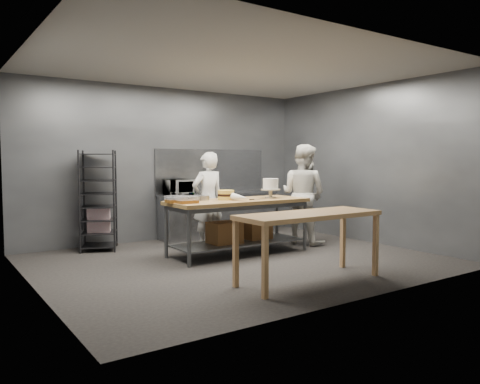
% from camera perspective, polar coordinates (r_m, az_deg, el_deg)
% --- Properties ---
extents(ground, '(6.00, 6.00, 0.00)m').
position_cam_1_polar(ground, '(7.46, -0.17, -8.31)').
color(ground, black).
rests_on(ground, ground).
extents(back_wall, '(6.00, 0.04, 3.00)m').
position_cam_1_polar(back_wall, '(9.46, -8.73, 3.41)').
color(back_wall, '#4C4F54').
rests_on(back_wall, ground).
extents(work_table, '(2.40, 0.90, 0.92)m').
position_cam_1_polar(work_table, '(7.85, -0.21, -3.45)').
color(work_table, olive).
rests_on(work_table, ground).
extents(near_counter, '(2.00, 0.70, 0.90)m').
position_cam_1_polar(near_counter, '(6.14, 8.44, -3.31)').
color(near_counter, '#9C7540').
rests_on(near_counter, ground).
extents(back_counter, '(2.60, 0.60, 0.90)m').
position_cam_1_polar(back_counter, '(9.73, -2.52, -2.73)').
color(back_counter, slate).
rests_on(back_counter, ground).
extents(splashback_panel, '(2.60, 0.02, 0.90)m').
position_cam_1_polar(splashback_panel, '(9.92, -3.45, 2.61)').
color(splashback_panel, slate).
rests_on(splashback_panel, back_counter).
extents(speed_rack, '(0.81, 0.83, 1.75)m').
position_cam_1_polar(speed_rack, '(8.55, -16.86, -1.10)').
color(speed_rack, black).
rests_on(speed_rack, ground).
extents(chef_behind, '(0.65, 0.44, 1.72)m').
position_cam_1_polar(chef_behind, '(8.43, -3.95, -0.97)').
color(chef_behind, silver).
rests_on(chef_behind, ground).
extents(chef_right, '(0.95, 1.08, 1.87)m').
position_cam_1_polar(chef_right, '(8.88, 7.71, -0.28)').
color(chef_right, silver).
rests_on(chef_right, ground).
extents(microwave, '(0.54, 0.37, 0.30)m').
position_cam_1_polar(microwave, '(9.22, -7.44, 0.61)').
color(microwave, black).
rests_on(microwave, back_counter).
extents(frosted_cake_stand, '(0.34, 0.34, 0.34)m').
position_cam_1_polar(frosted_cake_stand, '(8.10, 3.75, 0.80)').
color(frosted_cake_stand, '#B9B094').
rests_on(frosted_cake_stand, work_table).
extents(layer_cake, '(0.27, 0.27, 0.16)m').
position_cam_1_polar(layer_cake, '(7.76, -1.73, -0.36)').
color(layer_cake, '#F0C84C').
rests_on(layer_cake, work_table).
extents(cake_pans, '(0.81, 0.39, 0.07)m').
position_cam_1_polar(cake_pans, '(7.54, -6.31, -0.84)').
color(cake_pans, gray).
rests_on(cake_pans, work_table).
extents(piping_bag, '(0.15, 0.39, 0.12)m').
position_cam_1_polar(piping_bag, '(7.54, 0.02, -0.64)').
color(piping_bag, white).
rests_on(piping_bag, work_table).
extents(offset_spatula, '(0.36, 0.02, 0.02)m').
position_cam_1_polar(offset_spatula, '(7.78, 1.96, -0.91)').
color(offset_spatula, slate).
rests_on(offset_spatula, work_table).
extents(pastry_clamshells, '(0.39, 0.44, 0.11)m').
position_cam_1_polar(pastry_clamshells, '(7.24, -7.12, -0.90)').
color(pastry_clamshells, '#8D5A1C').
rests_on(pastry_clamshells, work_table).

